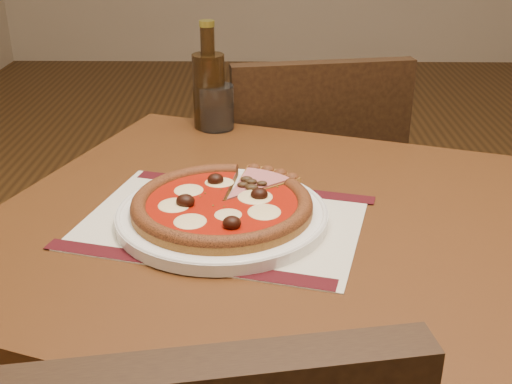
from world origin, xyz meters
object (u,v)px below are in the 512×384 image
at_px(table, 256,271).
at_px(plate, 222,216).
at_px(pizza, 222,204).
at_px(bottle, 209,87).
at_px(chair_far, 307,197).
at_px(water_glass, 216,107).

relative_size(table, plate, 3.18).
relative_size(table, pizza, 3.72).
height_order(pizza, bottle, bottle).
xyz_separation_m(plate, bottle, (-0.05, 0.44, 0.08)).
bearing_deg(table, pizza, -153.90).
bearing_deg(chair_far, pizza, 64.02).
xyz_separation_m(table, pizza, (-0.05, -0.02, 0.13)).
height_order(table, pizza, pizza).
bearing_deg(pizza, water_glass, 95.13).
bearing_deg(bottle, water_glass, -26.00).
bearing_deg(bottle, plate, -83.10).
height_order(plate, water_glass, water_glass).
xyz_separation_m(table, water_glass, (-0.09, 0.41, 0.15)).
relative_size(plate, water_glass, 3.44).
bearing_deg(plate, bottle, 96.90).
distance_m(plate, bottle, 0.45).
bearing_deg(bottle, table, -75.99).
xyz_separation_m(table, plate, (-0.05, -0.02, 0.11)).
height_order(plate, bottle, bottle).
distance_m(pizza, water_glass, 0.44).
relative_size(chair_far, water_glass, 9.38).
xyz_separation_m(pizza, bottle, (-0.05, 0.44, 0.06)).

